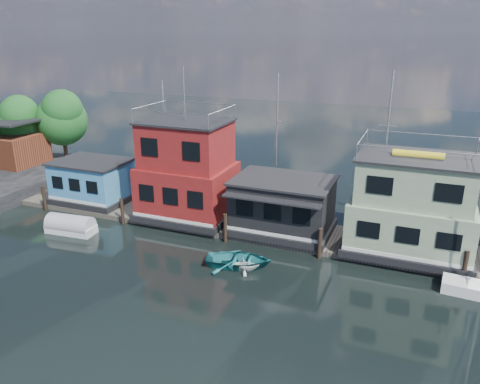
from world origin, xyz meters
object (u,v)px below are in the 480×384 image
at_px(houseboat_blue, 92,181).
at_px(tarp_runabout, 71,226).
at_px(houseboat_red, 187,172).
at_px(dinghy_teal, 239,260).
at_px(dinghy_white, 245,264).
at_px(houseboat_green, 411,207).
at_px(houseboat_dark, 283,205).

relative_size(houseboat_blue, tarp_runabout, 1.62).
distance_m(houseboat_red, dinghy_teal, 9.77).
distance_m(dinghy_white, tarp_runabout, 14.66).
bearing_deg(houseboat_blue, houseboat_green, 0.00).
bearing_deg(houseboat_green, houseboat_dark, -179.88).
xyz_separation_m(houseboat_blue, tarp_runabout, (2.30, -5.74, -1.63)).
bearing_deg(houseboat_dark, tarp_runabout, -159.37).
relative_size(houseboat_blue, houseboat_red, 0.54).
height_order(houseboat_red, dinghy_white, houseboat_red).
bearing_deg(dinghy_teal, tarp_runabout, 74.09).
height_order(houseboat_green, tarp_runabout, houseboat_green).
relative_size(houseboat_blue, dinghy_teal, 1.46).
height_order(houseboat_blue, houseboat_red, houseboat_red).
relative_size(houseboat_blue, houseboat_green, 0.76).
bearing_deg(tarp_runabout, houseboat_dark, 16.04).
height_order(houseboat_blue, dinghy_teal, houseboat_blue).
bearing_deg(houseboat_blue, tarp_runabout, -68.16).
bearing_deg(houseboat_red, dinghy_teal, -41.05).
bearing_deg(dinghy_white, houseboat_red, 36.50).
distance_m(houseboat_red, houseboat_green, 17.01).
height_order(houseboat_dark, dinghy_white, houseboat_dark).
bearing_deg(houseboat_red, houseboat_dark, -0.14).
height_order(dinghy_teal, tarp_runabout, tarp_runabout).
relative_size(dinghy_white, tarp_runabout, 0.47).
bearing_deg(dinghy_white, houseboat_blue, 56.49).
relative_size(houseboat_red, dinghy_teal, 2.71).
distance_m(houseboat_red, dinghy_white, 10.47).
xyz_separation_m(houseboat_green, dinghy_white, (-9.55, -6.41, -3.06)).
relative_size(houseboat_dark, dinghy_teal, 1.69).
distance_m(houseboat_blue, dinghy_white, 18.20).
distance_m(houseboat_blue, houseboat_green, 26.53).
relative_size(houseboat_red, houseboat_dark, 1.60).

